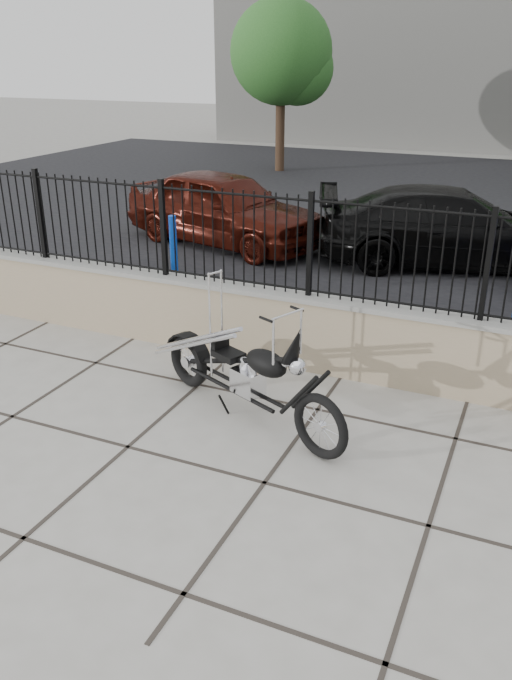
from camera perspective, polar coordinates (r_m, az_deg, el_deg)
The scene contains 10 objects.
ground_plane at distance 6.88m, azimuth -10.98°, elevation -9.04°, with size 90.00×90.00×0.00m, color #99968E.
parking_lot at distance 17.90m, azimuth 12.41°, elevation 11.12°, with size 30.00×30.00×0.00m, color black.
retaining_wall at distance 8.59m, azimuth -1.87°, elevation 1.78°, with size 14.00×0.36×0.96m, color gray.
iron_fence at distance 8.25m, azimuth -1.97°, elevation 8.77°, with size 14.00×0.08×1.20m, color black.
background_building at distance 31.38m, azimuth 19.09°, elevation 22.89°, with size 22.00×6.00×8.00m, color beige.
chopper_motorcycle at distance 6.94m, azimuth -1.00°, elevation -0.90°, with size 2.61×0.46×1.57m, color black, non-canonical shape.
car_red at distance 13.83m, azimuth -2.78°, elevation 11.32°, with size 1.78×4.42×1.51m, color #3C0F08.
car_black at distance 12.88m, azimuth 16.43°, elevation 9.29°, with size 1.98×4.88×1.42m, color black.
bollard_a at distance 11.80m, azimuth -7.11°, elevation 8.00°, with size 0.13×0.13×1.09m, color #0C19B4.
tree_left at distance 22.99m, azimuth 2.18°, elevation 23.90°, with size 3.26×3.26×5.50m.
Camera 1 is at (3.49, -4.68, 3.64)m, focal length 35.00 mm.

